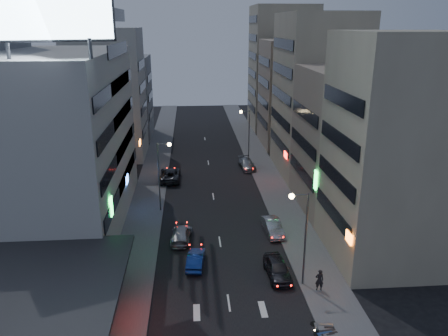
{
  "coord_description": "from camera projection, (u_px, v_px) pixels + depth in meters",
  "views": [
    {
      "loc": [
        -2.61,
        -24.62,
        20.49
      ],
      "look_at": [
        0.62,
        16.62,
        6.82
      ],
      "focal_mm": 35.0,
      "sensor_mm": 36.0,
      "label": 1
    }
  ],
  "objects": [
    {
      "name": "sidewalk_left",
      "position": [
        151.0,
        186.0,
        57.71
      ],
      "size": [
        4.0,
        120.0,
        0.12
      ],
      "primitive_type": "cube",
      "color": "#4C4C4F",
      "rests_on": "ground"
    },
    {
      "name": "sidewalk_right",
      "position": [
        271.0,
        183.0,
        58.9
      ],
      "size": [
        4.0,
        120.0,
        0.12
      ],
      "primitive_type": "cube",
      "color": "#4C4C4F",
      "rests_on": "ground"
    },
    {
      "name": "food_court",
      "position": [
        32.0,
        305.0,
        30.17
      ],
      "size": [
        11.0,
        13.0,
        3.88
      ],
      "color": "tan",
      "rests_on": "ground"
    },
    {
      "name": "white_building",
      "position": [
        51.0,
        142.0,
        44.77
      ],
      "size": [
        14.0,
        24.0,
        18.0
      ],
      "primitive_type": "cube",
      "color": "#A4A4A0",
      "rests_on": "ground"
    },
    {
      "name": "shophouse_near",
      "position": [
        395.0,
        151.0,
        37.84
      ],
      "size": [
        10.0,
        11.0,
        20.0
      ],
      "primitive_type": "cube",
      "color": "tan",
      "rests_on": "ground"
    },
    {
      "name": "shophouse_mid",
      "position": [
        351.0,
        140.0,
        49.39
      ],
      "size": [
        11.0,
        12.0,
        16.0
      ],
      "primitive_type": "cube",
      "color": "gray",
      "rests_on": "ground"
    },
    {
      "name": "shophouse_far",
      "position": [
        317.0,
        96.0,
        60.72
      ],
      "size": [
        10.0,
        14.0,
        22.0
      ],
      "primitive_type": "cube",
      "color": "tan",
      "rests_on": "ground"
    },
    {
      "name": "far_left_a",
      "position": [
        107.0,
        95.0,
        68.24
      ],
      "size": [
        11.0,
        10.0,
        20.0
      ],
      "primitive_type": "cube",
      "color": "#A4A4A0",
      "rests_on": "ground"
    },
    {
      "name": "far_left_b",
      "position": [
        118.0,
        97.0,
        81.29
      ],
      "size": [
        12.0,
        10.0,
        15.0
      ],
      "primitive_type": "cube",
      "color": "gray",
      "rests_on": "ground"
    },
    {
      "name": "far_right_a",
      "position": [
        294.0,
        94.0,
        75.58
      ],
      "size": [
        11.0,
        12.0,
        18.0
      ],
      "primitive_type": "cube",
      "color": "gray",
      "rests_on": "ground"
    },
    {
      "name": "far_right_b",
      "position": [
        282.0,
        68.0,
        87.93
      ],
      "size": [
        12.0,
        12.0,
        24.0
      ],
      "primitive_type": "cube",
      "color": "tan",
      "rests_on": "ground"
    },
    {
      "name": "billboard",
      "position": [
        44.0,
        7.0,
        31.61
      ],
      "size": [
        9.52,
        3.75,
        6.2
      ],
      "rotation": [
        0.0,
        0.0,
        0.35
      ],
      "color": "#595B60",
      "rests_on": "white_building"
    },
    {
      "name": "street_lamp_right_near",
      "position": [
        301.0,
        226.0,
        34.36
      ],
      "size": [
        1.6,
        0.44,
        8.02
      ],
      "color": "#595B60",
      "rests_on": "sidewalk_right"
    },
    {
      "name": "street_lamp_left",
      "position": [
        162.0,
        167.0,
        48.63
      ],
      "size": [
        1.6,
        0.44,
        8.02
      ],
      "color": "#595B60",
      "rests_on": "sidewalk_left"
    },
    {
      "name": "street_lamp_right_far",
      "position": [
        247.0,
        128.0,
        66.55
      ],
      "size": [
        1.6,
        0.44,
        8.02
      ],
      "color": "#595B60",
      "rests_on": "sidewalk_right"
    },
    {
      "name": "parked_car_right_near",
      "position": [
        277.0,
        268.0,
        37.02
      ],
      "size": [
        2.07,
        4.67,
        1.56
      ],
      "primitive_type": "imported",
      "rotation": [
        0.0,
        0.0,
        0.05
      ],
      "color": "#27272C",
      "rests_on": "ground"
    },
    {
      "name": "parked_car_right_mid",
      "position": [
        273.0,
        227.0,
        44.69
      ],
      "size": [
        1.84,
        4.54,
        1.46
      ],
      "primitive_type": "imported",
      "rotation": [
        0.0,
        0.0,
        0.07
      ],
      "color": "#ACAFB4",
      "rests_on": "ground"
    },
    {
      "name": "parked_car_left",
      "position": [
        170.0,
        175.0,
        59.92
      ],
      "size": [
        2.8,
        5.94,
        1.64
      ],
      "primitive_type": "imported",
      "rotation": [
        0.0,
        0.0,
        3.13
      ],
      "color": "#26262B",
      "rests_on": "ground"
    },
    {
      "name": "parked_car_right_far",
      "position": [
        247.0,
        164.0,
        64.73
      ],
      "size": [
        2.46,
        5.1,
        1.43
      ],
      "primitive_type": "imported",
      "rotation": [
        0.0,
        0.0,
        0.09
      ],
      "color": "gray",
      "rests_on": "ground"
    },
    {
      "name": "road_car_blue",
      "position": [
        196.0,
        259.0,
        38.69
      ],
      "size": [
        1.86,
        4.16,
        1.32
      ],
      "primitive_type": "imported",
      "rotation": [
        0.0,
        0.0,
        3.02
      ],
      "color": "navy",
      "rests_on": "ground"
    },
    {
      "name": "road_car_silver",
      "position": [
        181.0,
        234.0,
        43.24
      ],
      "size": [
        2.31,
        4.77,
        1.34
      ],
      "primitive_type": "imported",
      "rotation": [
        0.0,
        0.0,
        3.05
      ],
      "color": "#94979B",
      "rests_on": "ground"
    },
    {
      "name": "person",
      "position": [
        319.0,
        280.0,
        34.85
      ],
      "size": [
        0.7,
        0.47,
        1.86
      ],
      "primitive_type": "imported",
      "rotation": [
        0.0,
        0.0,
        3.1
      ],
      "color": "black",
      "rests_on": "sidewalk_right"
    },
    {
      "name": "scooter_silver_a",
      "position": [
        355.0,
        336.0,
        29.15
      ],
      "size": [
        0.84,
        1.76,
        1.03
      ],
      "primitive_type": null,
      "rotation": [
        0.0,
        0.0,
        1.4
      ],
      "color": "#9C9FA3",
      "rests_on": "sidewalk_right"
    },
    {
      "name": "scooter_blue",
      "position": [
        332.0,
        324.0,
        30.38
      ],
      "size": [
        0.91,
        1.75,
        1.02
      ],
      "primitive_type": null,
      "rotation": [
        0.0,
        0.0,
        1.79
      ],
      "color": "navy",
      "rests_on": "sidewalk_right"
    },
    {
      "name": "scooter_black_b",
      "position": [
        335.0,
        322.0,
        30.54
      ],
      "size": [
        0.78,
        1.81,
        1.07
      ],
      "primitive_type": null,
      "rotation": [
        0.0,
        0.0,
        1.68
      ],
      "color": "black",
      "rests_on": "sidewalk_right"
    },
    {
      "name": "scooter_silver_b",
      "position": [
        333.0,
        317.0,
        31.01
      ],
      "size": [
        0.9,
        2.02,
        1.2
      ],
      "primitive_type": null,
      "rotation": [
        0.0,
        0.0,
        1.44
      ],
      "color": "#96989D",
      "rests_on": "sidewalk_right"
    }
  ]
}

